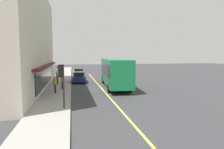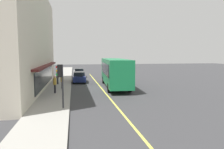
% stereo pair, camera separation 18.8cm
% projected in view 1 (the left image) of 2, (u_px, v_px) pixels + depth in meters
% --- Properties ---
extents(ground, '(120.00, 120.00, 0.00)m').
position_uv_depth(ground, '(101.00, 88.00, 25.12)').
color(ground, '#38383A').
extents(sidewalk, '(80.00, 2.94, 0.15)m').
position_uv_depth(sidewalk, '(58.00, 89.00, 24.15)').
color(sidewalk, '#9E9B93').
rests_on(sidewalk, ground).
extents(lane_centre_stripe, '(36.00, 0.16, 0.01)m').
position_uv_depth(lane_centre_stripe, '(101.00, 88.00, 25.12)').
color(lane_centre_stripe, '#D8D14C').
rests_on(lane_centre_stripe, ground).
extents(bus, '(11.26, 3.18, 3.50)m').
position_uv_depth(bus, '(115.00, 71.00, 25.61)').
color(bus, '#197F47').
rests_on(bus, ground).
extents(traffic_light, '(0.30, 0.52, 3.20)m').
position_uv_depth(traffic_light, '(61.00, 76.00, 14.98)').
color(traffic_light, '#2D2D33').
rests_on(traffic_light, sidewalk).
extents(car_navy, '(4.32, 1.90, 1.52)m').
position_uv_depth(car_navy, '(79.00, 77.00, 30.37)').
color(car_navy, navy).
rests_on(car_navy, ground).
extents(car_white, '(4.33, 1.92, 1.52)m').
position_uv_depth(car_white, '(78.00, 73.00, 37.73)').
color(car_white, white).
rests_on(car_white, ground).
extents(pedestrian_mid_block, '(0.34, 0.34, 1.78)m').
position_uv_depth(pedestrian_mid_block, '(55.00, 83.00, 20.93)').
color(pedestrian_mid_block, black).
rests_on(pedestrian_mid_block, sidewalk).
extents(pedestrian_by_curb, '(0.34, 0.34, 1.66)m').
position_uv_depth(pedestrian_by_curb, '(62.00, 80.00, 23.70)').
color(pedestrian_by_curb, black).
rests_on(pedestrian_by_curb, sidewalk).
extents(pedestrian_at_corner, '(0.34, 0.34, 1.67)m').
position_uv_depth(pedestrian_at_corner, '(57.00, 77.00, 27.30)').
color(pedestrian_at_corner, black).
rests_on(pedestrian_at_corner, sidewalk).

